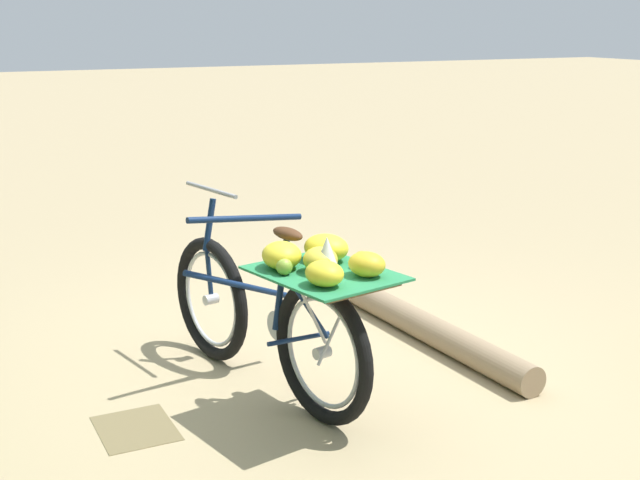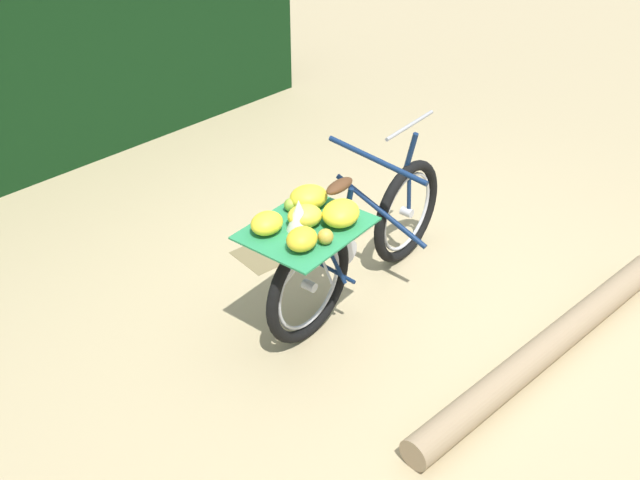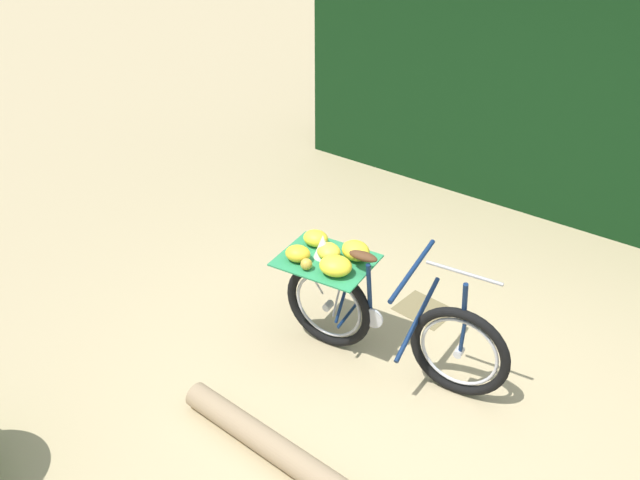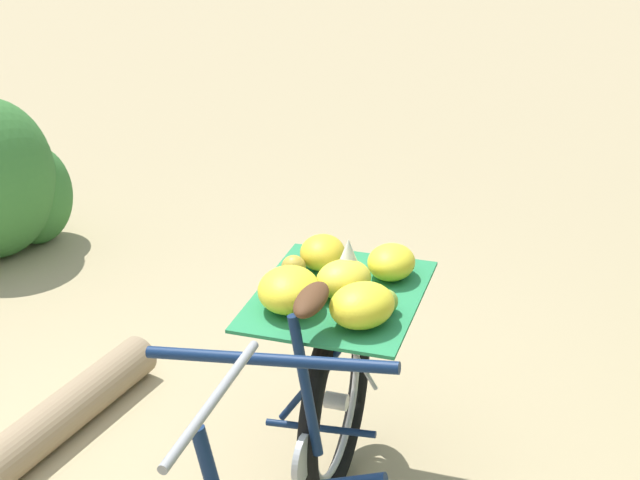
# 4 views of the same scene
# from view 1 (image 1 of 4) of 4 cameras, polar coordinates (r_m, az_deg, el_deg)

# --- Properties ---
(ground_plane) EXTENTS (60.00, 60.00, 0.00)m
(ground_plane) POSITION_cam_1_polar(r_m,az_deg,el_deg) (4.95, -1.79, -8.83)
(ground_plane) COLOR tan
(bicycle) EXTENTS (1.80, 0.84, 1.03)m
(bicycle) POSITION_cam_1_polar(r_m,az_deg,el_deg) (4.50, -2.80, -4.28)
(bicycle) COLOR black
(bicycle) RESTS_ON ground_plane
(fallen_log) EXTENTS (2.36, 0.29, 0.18)m
(fallen_log) POSITION_cam_1_polar(r_m,az_deg,el_deg) (5.60, 5.73, -5.09)
(fallen_log) COLOR #937A5B
(fallen_log) RESTS_ON ground_plane
(leaf_litter_patch) EXTENTS (0.44, 0.36, 0.01)m
(leaf_litter_patch) POSITION_cam_1_polar(r_m,az_deg,el_deg) (4.43, -12.04, -12.02)
(leaf_litter_patch) COLOR olive
(leaf_litter_patch) RESTS_ON ground_plane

